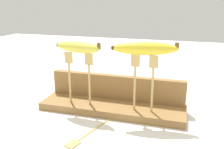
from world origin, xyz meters
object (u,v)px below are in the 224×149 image
object	(u,v)px
fork_fallen_near	(85,135)
fork_stand_left	(79,73)
banana_raised_right	(145,48)
banana_raised_left	(78,47)
fork_stand_right	(144,78)

from	to	relation	value
fork_fallen_near	fork_stand_left	bearing A→B (deg)	117.75
fork_stand_left	banana_raised_right	xyz separation A→B (m)	(0.21, -0.00, 0.09)
banana_raised_left	fork_fallen_near	size ratio (longest dim) A/B	0.88
banana_raised_left	fork_stand_right	bearing A→B (deg)	-0.00
banana_raised_right	fork_stand_left	bearing A→B (deg)	180.00
banana_raised_left	banana_raised_right	size ratio (longest dim) A/B	0.84
fork_stand_left	banana_raised_left	xyz separation A→B (m)	(-0.00, 0.00, 0.08)
banana_raised_right	fork_fallen_near	xyz separation A→B (m)	(-0.13, -0.15, -0.21)
banana_raised_left	fork_fallen_near	xyz separation A→B (m)	(0.08, -0.15, -0.21)
fork_stand_right	banana_raised_right	world-z (taller)	banana_raised_right
fork_stand_left	banana_raised_right	distance (m)	0.23
fork_stand_right	banana_raised_left	world-z (taller)	banana_raised_left
fork_stand_left	banana_raised_right	world-z (taller)	banana_raised_right
fork_stand_left	fork_fallen_near	xyz separation A→B (m)	(0.08, -0.15, -0.12)
banana_raised_left	banana_raised_right	bearing A→B (deg)	-0.01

